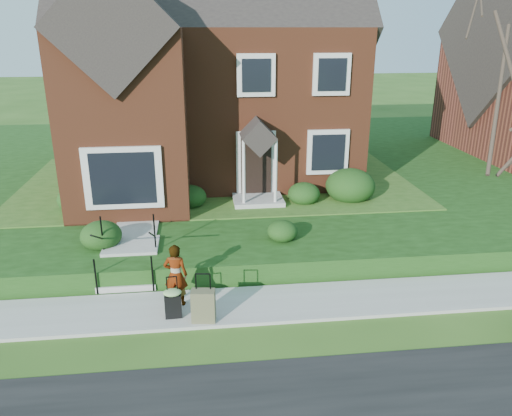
{
  "coord_description": "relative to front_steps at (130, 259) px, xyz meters",
  "views": [
    {
      "loc": [
        -0.63,
        -9.86,
        5.98
      ],
      "look_at": [
        0.74,
        2.0,
        1.66
      ],
      "focal_mm": 35.0,
      "sensor_mm": 36.0,
      "label": 1
    }
  ],
  "objects": [
    {
      "name": "suitcase_olive",
      "position": [
        1.82,
        -2.43,
        -0.03
      ],
      "size": [
        0.53,
        0.34,
        1.09
      ],
      "rotation": [
        0.0,
        0.0,
        -0.13
      ],
      "color": "brown",
      "rests_on": "sidewalk"
    },
    {
      "name": "sidewalk",
      "position": [
        2.5,
        -1.84,
        -0.43
      ],
      "size": [
        60.0,
        1.6,
        0.08
      ],
      "primitive_type": "cube",
      "color": "#9E9B93",
      "rests_on": "ground"
    },
    {
      "name": "front_steps",
      "position": [
        0.0,
        0.0,
        0.0
      ],
      "size": [
        1.4,
        2.02,
        1.5
      ],
      "color": "#9E9B93",
      "rests_on": "ground"
    },
    {
      "name": "suitcase_black",
      "position": [
        1.17,
        -2.2,
        -0.03
      ],
      "size": [
        0.41,
        0.34,
        0.95
      ],
      "rotation": [
        0.0,
        0.0,
        0.05
      ],
      "color": "black",
      "rests_on": "sidewalk"
    },
    {
      "name": "foundation_shrubs",
      "position": [
        3.32,
        3.08,
        0.59
      ],
      "size": [
        10.21,
        4.33,
        1.14
      ],
      "color": "black",
      "rests_on": "terrace"
    },
    {
      "name": "walkway",
      "position": [
        0.0,
        3.16,
        0.16
      ],
      "size": [
        1.2,
        6.0,
        0.06
      ],
      "primitive_type": "cube",
      "color": "#9E9B93",
      "rests_on": "terrace"
    },
    {
      "name": "woman",
      "position": [
        1.23,
        -1.66,
        0.33
      ],
      "size": [
        0.59,
        0.44,
        1.46
      ],
      "primitive_type": "imported",
      "rotation": [
        0.0,
        0.0,
        2.96
      ],
      "color": "#999999",
      "rests_on": "sidewalk"
    },
    {
      "name": "terrace",
      "position": [
        6.5,
        9.06,
        -0.17
      ],
      "size": [
        44.0,
        20.0,
        0.6
      ],
      "primitive_type": "cube",
      "color": "#18360E",
      "rests_on": "ground"
    },
    {
      "name": "main_house",
      "position": [
        2.29,
        7.76,
        4.79
      ],
      "size": [
        10.4,
        10.2,
        9.4
      ],
      "color": "brown",
      "rests_on": "terrace"
    },
    {
      "name": "ground",
      "position": [
        2.5,
        -1.84,
        -0.47
      ],
      "size": [
        120.0,
        120.0,
        0.0
      ],
      "primitive_type": "plane",
      "color": "#2D5119",
      "rests_on": "ground"
    }
  ]
}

